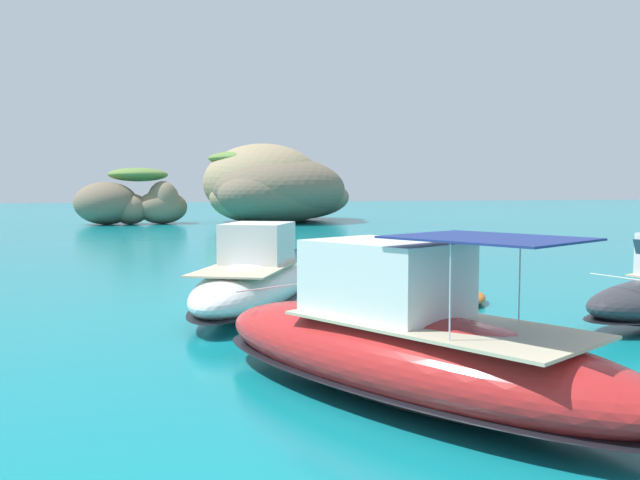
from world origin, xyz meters
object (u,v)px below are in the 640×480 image
islet_large (274,190)px  dinghy_tender (470,298)px  islet_small (131,201)px  motorboat_red (403,347)px  motorboat_white (255,281)px

islet_large → dinghy_tender: (-6.48, -62.42, -3.91)m
islet_small → dinghy_tender: 63.09m
motorboat_red → islet_large: bearing=79.5°
islet_small → motorboat_red: bearing=-86.6°
dinghy_tender → islet_small: bearing=100.2°
motorboat_white → dinghy_tender: 7.97m
motorboat_red → motorboat_white: (-0.95, 10.98, -0.06)m
motorboat_red → dinghy_tender: bearing=54.7°
islet_small → motorboat_red: size_ratio=1.38×
islet_large → motorboat_red: 73.45m
islet_large → motorboat_white: (-14.31, -61.17, -3.11)m
islet_small → motorboat_white: (3.33, -60.80, -1.73)m
islet_small → motorboat_red: (4.27, -71.78, -1.67)m
motorboat_white → dinghy_tender: bearing=-9.1°
islet_large → motorboat_white: bearing=-103.2°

